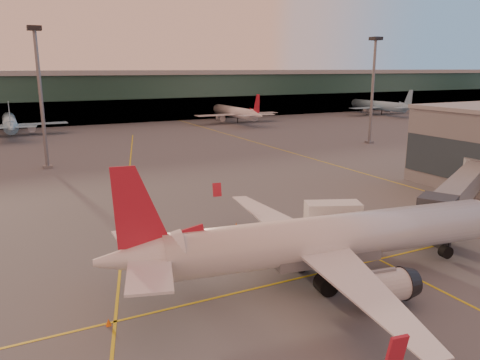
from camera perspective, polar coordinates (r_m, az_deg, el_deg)
name	(u,v)px	position (r m, az deg, el deg)	size (l,w,h in m)	color
ground	(375,291)	(42.19, 16.16, -12.87)	(600.00, 600.00, 0.00)	#4C4F54
taxi_markings	(145,186)	(76.40, -11.47, -0.68)	(100.12, 173.00, 0.01)	gold
terminal	(87,97)	(171.27, -18.16, 9.63)	(400.00, 20.00, 17.60)	#19382D
mast_west_near	(40,88)	(93.43, -23.21, 10.29)	(2.40, 2.40, 25.60)	slate
mast_east_near	(373,83)	(120.88, 15.91, 11.34)	(2.40, 2.40, 25.60)	slate
distant_aircraft_row	(27,134)	(146.40, -24.56, 5.08)	(290.00, 34.00, 13.00)	#7EB4D3
main_airplane	(323,240)	(41.76, 10.05, -7.25)	(37.79, 34.22, 11.42)	silver
jet_bridge	(464,186)	(64.72, 25.66, -0.71)	(26.60, 16.12, 5.72)	slate
catering_truck	(333,220)	(51.05, 11.29, -4.81)	(6.30, 4.56, 4.49)	#B83A1A
gpu_cart	(439,239)	(54.75, 23.08, -6.59)	(2.26, 1.77, 1.16)	gold
cone_tail	(109,322)	(36.98, -15.74, -16.35)	(0.43, 0.43, 0.54)	orange
cone_wing_left	(236,225)	(55.33, -0.46, -5.55)	(0.49, 0.49, 0.63)	orange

